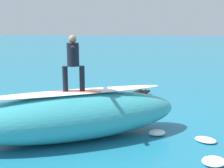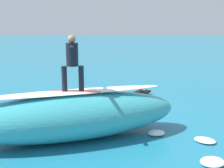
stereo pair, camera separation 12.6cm
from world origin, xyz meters
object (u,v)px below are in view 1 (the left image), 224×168
surfboard_riding (74,92)px  surfer_paddling (138,93)px  surfboard_paddling (136,97)px  surfer_riding (73,59)px

surfboard_riding → surfer_paddling: (-2.30, -4.95, -1.27)m
surfboard_riding → surfboard_paddling: (-2.23, -4.84, -1.45)m
surfboard_riding → surfboard_paddling: 5.52m
surfer_riding → surfer_paddling: (-2.30, -4.95, -2.28)m
surfboard_riding → surfer_riding: 1.01m
surfboard_paddling → surfer_paddling: size_ratio=1.46×
surfboard_riding → surfboard_paddling: bearing=-123.0°
surfer_riding → surfer_paddling: size_ratio=1.10×
surfer_riding → surfer_paddling: bearing=-123.2°
surfboard_riding → surfer_paddling: size_ratio=1.40×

